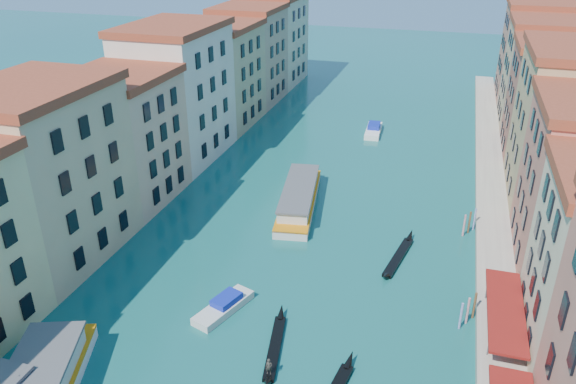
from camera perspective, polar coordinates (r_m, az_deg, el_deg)
name	(u,v)px	position (r m, az deg, el deg)	size (l,w,h in m)	color
left_bank_palazzos	(158,109)	(85.42, -13.04, 8.19)	(12.80, 128.40, 21.00)	#C7B790
right_bank_palazzos	(573,148)	(76.62, 26.95, 3.97)	(12.80, 128.40, 21.00)	#A45841
quay	(492,207)	(79.02, 19.98, -1.46)	(4.00, 140.00, 1.00)	#A29383
vaporetto_far	(299,197)	(75.27, 1.12, -0.51)	(7.14, 19.22, 2.79)	silver
gondola_fore	(275,346)	(52.10, -1.36, -15.37)	(2.72, 10.82, 2.17)	black
gondola_far	(399,255)	(65.49, 11.20, -6.35)	(2.87, 11.28, 1.60)	black
motorboat_mid	(224,306)	(56.62, -6.50, -11.41)	(4.33, 7.30, 1.44)	silver
motorboat_far	(374,130)	(103.07, 8.69, 6.28)	(3.00, 8.18, 1.67)	white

